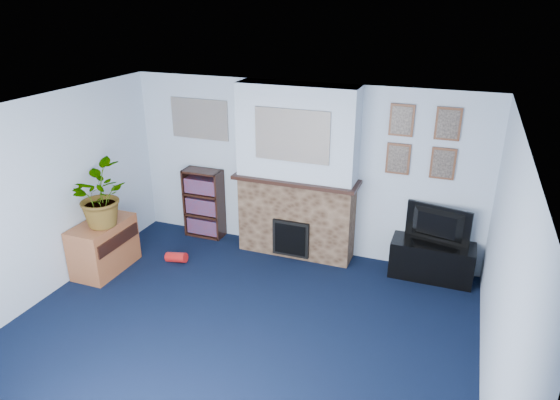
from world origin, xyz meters
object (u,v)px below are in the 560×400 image
at_px(tv_stand, 431,261).
at_px(sideboard, 104,246).
at_px(television, 436,226).
at_px(bookshelf, 204,205).

distance_m(tv_stand, sideboard, 4.32).
relative_size(television, bookshelf, 0.79).
bearing_deg(sideboard, tv_stand, 17.86).
bearing_deg(television, sideboard, 30.80).
distance_m(television, sideboard, 4.34).
xyz_separation_m(television, sideboard, (-4.11, -1.34, -0.38)).
bearing_deg(tv_stand, television, 90.00).
height_order(tv_stand, television, television).
distance_m(television, bookshelf, 3.36).
relative_size(tv_stand, television, 1.26).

